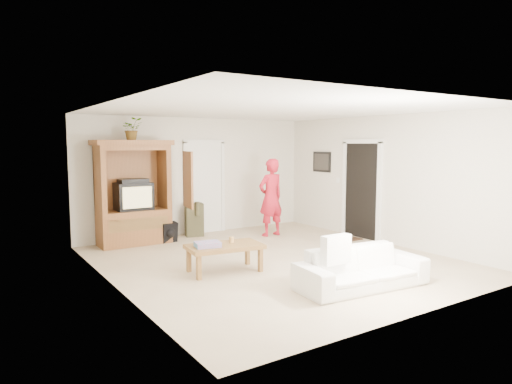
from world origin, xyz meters
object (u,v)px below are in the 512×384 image
sofa (362,268)px  man (271,197)px  coffee_table (225,248)px  armoire (135,199)px

sofa → man: bearing=80.0°
sofa → coffee_table: size_ratio=1.53×
sofa → coffee_table: (-1.23, 1.76, 0.10)m
armoire → sofa: bearing=-69.0°
man → sofa: 3.90m
man → sofa: bearing=70.9°
man → sofa: size_ratio=0.89×
armoire → man: armoire is taller
armoire → coffee_table: bearing=-79.6°
sofa → coffee_table: bearing=130.6°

